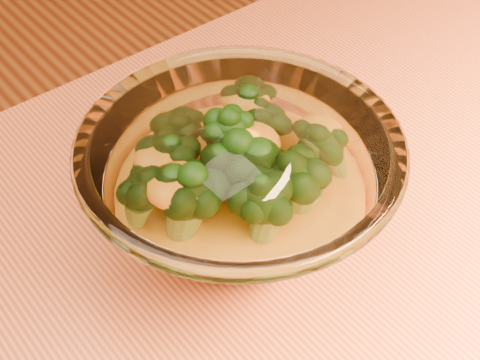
# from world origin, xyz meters

# --- Properties ---
(glass_bowl) EXTENTS (0.25, 0.25, 0.11)m
(glass_bowl) POSITION_xyz_m (0.06, 0.13, 0.81)
(glass_bowl) COLOR white
(glass_bowl) RESTS_ON table
(cheese_sauce) EXTENTS (0.14, 0.14, 0.04)m
(cheese_sauce) POSITION_xyz_m (0.06, 0.13, 0.78)
(cheese_sauce) COLOR #FF9F15
(cheese_sauce) RESTS_ON glass_bowl
(broccoli_heap) EXTENTS (0.17, 0.15, 0.07)m
(broccoli_heap) POSITION_xyz_m (0.06, 0.13, 0.82)
(broccoli_heap) COLOR black
(broccoli_heap) RESTS_ON cheese_sauce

